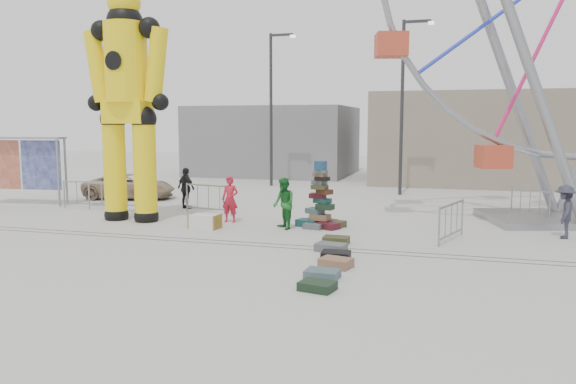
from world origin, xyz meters
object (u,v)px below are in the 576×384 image
(barricade_dummy_c, at_px, (209,199))
(pedestrian_red, at_px, (230,199))
(suitcase_tower, at_px, (321,209))
(pedestrian_green, at_px, (284,204))
(lamp_post_right, at_px, (404,98))
(barricade_dummy_a, at_px, (89,194))
(parked_suv, at_px, (130,186))
(lamp_post_left, at_px, (273,102))
(barricade_dummy_b, at_px, (114,196))
(pedestrian_black, at_px, (186,188))
(pedestrian_grey, at_px, (565,212))
(barricade_wheel_front, at_px, (451,222))
(banner_scaffold, at_px, (20,154))
(barricade_wheel_back, at_px, (530,204))
(steamer_trunk, at_px, (205,221))
(crash_test_dummy, at_px, (127,95))

(barricade_dummy_c, distance_m, pedestrian_red, 2.11)
(suitcase_tower, bearing_deg, pedestrian_green, -126.71)
(lamp_post_right, bearing_deg, barricade_dummy_c, -130.31)
(barricade_dummy_a, relative_size, parked_suv, 0.50)
(lamp_post_left, relative_size, parked_suv, 2.02)
(barricade_dummy_b, height_order, pedestrian_black, pedestrian_black)
(lamp_post_left, height_order, barricade_dummy_a, lamp_post_left)
(lamp_post_right, bearing_deg, pedestrian_green, -106.38)
(pedestrian_green, bearing_deg, pedestrian_grey, 56.33)
(lamp_post_right, xyz_separation_m, barricade_wheel_front, (2.23, -10.14, -3.93))
(suitcase_tower, distance_m, parked_suv, 10.63)
(banner_scaffold, height_order, barricade_wheel_front, banner_scaffold)
(lamp_post_right, relative_size, parked_suv, 2.02)
(barricade_wheel_back, relative_size, pedestrian_green, 1.22)
(steamer_trunk, bearing_deg, barricade_wheel_front, 6.52)
(barricade_dummy_a, bearing_deg, parked_suv, 74.72)
(barricade_dummy_a, distance_m, barricade_dummy_c, 5.06)
(suitcase_tower, relative_size, pedestrian_black, 1.33)
(barricade_wheel_back, relative_size, pedestrian_black, 1.24)
(steamer_trunk, height_order, pedestrian_grey, pedestrian_grey)
(lamp_post_left, xyz_separation_m, suitcase_tower, (5.16, -11.07, -3.88))
(barricade_wheel_back, distance_m, pedestrian_red, 10.45)
(pedestrian_red, bearing_deg, banner_scaffold, 169.77)
(barricade_dummy_c, xyz_separation_m, barricade_wheel_back, (11.31, 2.01, 0.00))
(banner_scaffold, height_order, pedestrian_black, banner_scaffold)
(barricade_dummy_a, xyz_separation_m, pedestrian_green, (8.63, -2.07, 0.27))
(pedestrian_red, xyz_separation_m, pedestrian_grey, (10.37, 0.23, 0.00))
(lamp_post_left, xyz_separation_m, barricade_dummy_a, (-4.50, -9.70, -3.93))
(pedestrian_black, xyz_separation_m, pedestrian_grey, (13.19, -2.16, -0.02))
(steamer_trunk, relative_size, barricade_wheel_back, 0.48)
(pedestrian_green, xyz_separation_m, pedestrian_black, (-4.92, 3.07, -0.01))
(lamp_post_right, relative_size, pedestrian_red, 5.10)
(lamp_post_right, relative_size, barricade_wheel_front, 4.00)
(banner_scaffold, relative_size, pedestrian_grey, 2.48)
(banner_scaffold, distance_m, barricade_dummy_b, 4.71)
(lamp_post_left, height_order, pedestrian_red, lamp_post_left)
(lamp_post_right, bearing_deg, crash_test_dummy, -130.74)
(barricade_dummy_a, xyz_separation_m, pedestrian_black, (3.71, 0.99, 0.26))
(barricade_dummy_b, bearing_deg, pedestrian_green, -28.71)
(barricade_dummy_b, relative_size, barricade_dummy_c, 1.00)
(suitcase_tower, xyz_separation_m, barricade_dummy_c, (-4.61, 1.48, -0.05))
(lamp_post_left, height_order, barricade_dummy_c, lamp_post_left)
(barricade_dummy_c, height_order, barricade_wheel_back, same)
(pedestrian_black, xyz_separation_m, parked_suv, (-3.75, 1.96, -0.26))
(suitcase_tower, height_order, barricade_wheel_back, suitcase_tower)
(crash_test_dummy, xyz_separation_m, pedestrian_red, (3.41, 0.64, -3.49))
(lamp_post_right, distance_m, barricade_dummy_a, 14.39)
(crash_test_dummy, distance_m, parked_suv, 6.98)
(pedestrian_green, xyz_separation_m, parked_suv, (-8.67, 5.02, -0.27))
(crash_test_dummy, bearing_deg, pedestrian_red, 12.64)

